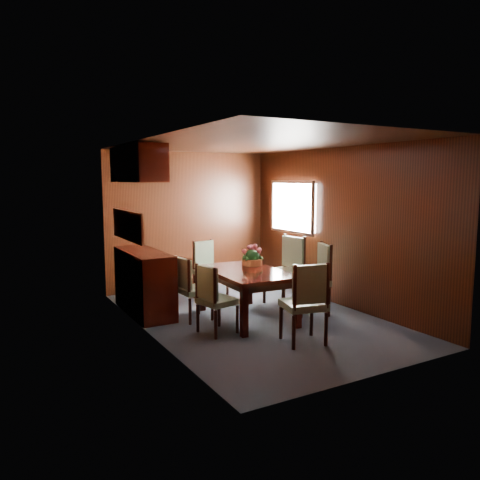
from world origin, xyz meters
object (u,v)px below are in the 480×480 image
sideboard (144,282)px  chair_head (306,299)px  dining_table (247,277)px  chair_left_near (213,295)px  flower_centerpiece (252,255)px  chair_right_near (316,274)px

sideboard → chair_head: 2.52m
dining_table → chair_left_near: chair_left_near is taller
chair_left_near → dining_table: bearing=105.1°
sideboard → dining_table: size_ratio=0.95×
chair_head → flower_centerpiece: bearing=95.1°
dining_table → chair_left_near: bearing=-150.7°
sideboard → chair_left_near: (0.45, -1.33, 0.04)m
sideboard → chair_right_near: size_ratio=1.37×
chair_left_near → chair_right_near: 1.71m
chair_left_near → flower_centerpiece: 1.23m
dining_table → chair_head: (0.08, -1.23, -0.04)m
chair_right_near → dining_table: bearing=97.2°
sideboard → chair_right_near: 2.48m
sideboard → flower_centerpiece: 1.61m
chair_left_near → chair_head: (0.77, -0.88, 0.06)m
dining_table → flower_centerpiece: (0.28, 0.32, 0.25)m
chair_head → chair_right_near: bearing=58.8°
chair_head → flower_centerpiece: size_ratio=3.13×
dining_table → chair_right_near: 1.04m
dining_table → chair_head: bearing=-84.2°
chair_left_near → sideboard: bearing=-173.1°
dining_table → chair_right_near: bearing=-11.6°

